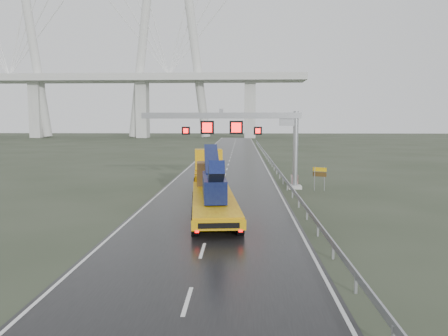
{
  "coord_description": "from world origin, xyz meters",
  "views": [
    {
      "loc": [
        1.87,
        -22.64,
        6.32
      ],
      "look_at": [
        0.73,
        6.11,
        3.2
      ],
      "focal_mm": 35.0,
      "sensor_mm": 36.0,
      "label": 1
    }
  ],
  "objects_px": {
    "striped_barrier": "(294,180)",
    "heavy_haul_truck": "(211,180)",
    "exit_sign_pair": "(320,174)",
    "sign_gantry": "(244,128)"
  },
  "relations": [
    {
      "from": "sign_gantry",
      "to": "striped_barrier",
      "type": "relative_size",
      "value": 13.85
    },
    {
      "from": "heavy_haul_truck",
      "to": "exit_sign_pair",
      "type": "height_order",
      "value": "heavy_haul_truck"
    },
    {
      "from": "sign_gantry",
      "to": "exit_sign_pair",
      "type": "distance_m",
      "value": 8.09
    },
    {
      "from": "heavy_haul_truck",
      "to": "striped_barrier",
      "type": "height_order",
      "value": "heavy_haul_truck"
    },
    {
      "from": "heavy_haul_truck",
      "to": "striped_barrier",
      "type": "bearing_deg",
      "value": 43.92
    },
    {
      "from": "sign_gantry",
      "to": "striped_barrier",
      "type": "distance_m",
      "value": 7.32
    },
    {
      "from": "sign_gantry",
      "to": "exit_sign_pair",
      "type": "bearing_deg",
      "value": -8.19
    },
    {
      "from": "sign_gantry",
      "to": "striped_barrier",
      "type": "bearing_deg",
      "value": 19.61
    },
    {
      "from": "exit_sign_pair",
      "to": "striped_barrier",
      "type": "xyz_separation_m",
      "value": [
        -1.93,
        2.76,
        -0.96
      ]
    },
    {
      "from": "striped_barrier",
      "to": "heavy_haul_truck",
      "type": "bearing_deg",
      "value": -145.16
    }
  ]
}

